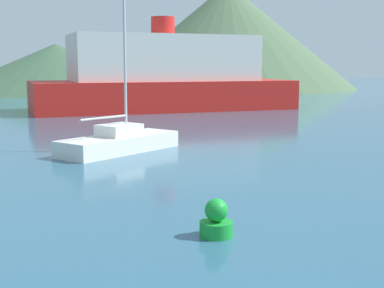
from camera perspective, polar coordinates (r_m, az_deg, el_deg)
name	(u,v)px	position (r m, az deg, el deg)	size (l,w,h in m)	color
sailboat_inner	(119,141)	(24.74, -7.75, 0.33)	(6.33, 4.63, 8.82)	white
ferry_distant	(163,77)	(47.96, -3.09, 7.13)	(23.44, 9.99, 8.13)	red
buoy_marker	(216,221)	(12.57, 2.60, -8.18)	(0.78, 0.78, 0.90)	green
hill_central	(56,68)	(82.92, -14.30, 7.89)	(32.74, 32.74, 7.07)	#38563D
hill_east	(227,36)	(92.60, 3.80, 11.38)	(43.21, 43.21, 17.47)	#4C6647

